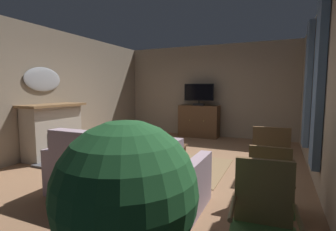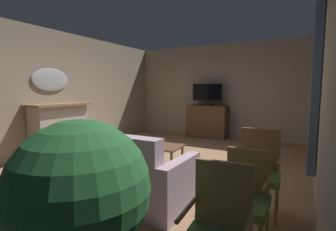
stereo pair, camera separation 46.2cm
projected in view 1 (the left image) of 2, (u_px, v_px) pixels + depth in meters
ground_plane at (160, 166)px, 4.87m from camera, size 5.83×7.45×0.04m
wall_back at (208, 91)px, 7.88m from camera, size 5.83×0.10×2.81m
wall_left at (55, 92)px, 5.80m from camera, size 0.10×7.45×2.81m
wall_right_with_window at (325, 94)px, 3.64m from camera, size 0.10×7.45×2.81m
curtain_panel_near at (319, 84)px, 3.45m from camera, size 0.10×0.44×2.36m
curtain_panel_far at (308, 85)px, 4.82m from camera, size 0.10×0.44×2.36m
rug_central at (157, 163)px, 4.98m from camera, size 2.68×1.72×0.01m
fireplace at (54, 132)px, 5.41m from camera, size 0.93×1.42×1.15m
wall_mirror_oval at (43, 79)px, 5.39m from camera, size 0.06×0.91×0.52m
tv_cabinet at (199, 122)px, 7.72m from camera, size 1.21×0.53×0.98m
television at (199, 94)px, 7.58m from camera, size 0.91×0.20×0.65m
coffee_table at (158, 148)px, 4.55m from camera, size 1.01×0.67×0.46m
tv_remote at (154, 143)px, 4.64m from camera, size 0.16×0.15×0.02m
sofa_floral at (123, 176)px, 3.35m from camera, size 2.14×0.88×0.94m
side_chair_beside_plant at (263, 230)px, 1.72m from camera, size 0.48×0.47×0.97m
side_chair_mid_row at (268, 192)px, 2.38m from camera, size 0.44×0.47×0.91m
side_chair_tucked_against_wall at (271, 166)px, 3.10m from camera, size 0.52×0.47×0.99m
potted_plant_on_hearth_side at (126, 196)px, 1.65m from camera, size 0.95×0.95×1.28m
cat at (108, 155)px, 5.17m from camera, size 0.64×0.42×0.24m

